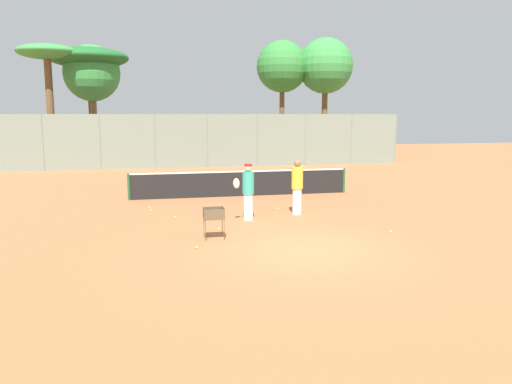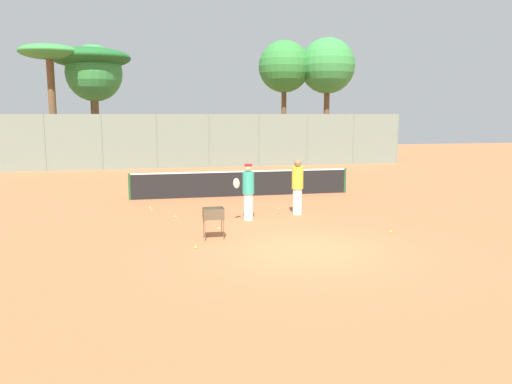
# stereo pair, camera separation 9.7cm
# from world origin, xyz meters

# --- Properties ---
(ground_plane) EXTENTS (80.00, 80.00, 0.00)m
(ground_plane) POSITION_xyz_m (0.00, 0.00, 0.00)
(ground_plane) COLOR #B7663D
(tennis_net) EXTENTS (9.23, 0.10, 1.07)m
(tennis_net) POSITION_xyz_m (0.00, 8.56, 0.56)
(tennis_net) COLOR #26592D
(tennis_net) RESTS_ON ground_plane
(back_fence) EXTENTS (26.36, 0.08, 3.40)m
(back_fence) POSITION_xyz_m (-0.00, 20.18, 1.70)
(back_fence) COLOR gray
(back_fence) RESTS_ON ground_plane
(tree_0) EXTENTS (3.90, 3.90, 8.17)m
(tree_0) POSITION_xyz_m (-7.36, 25.61, 6.15)
(tree_0) COLOR brown
(tree_0) RESTS_ON ground_plane
(tree_1) EXTENTS (5.58, 5.58, 7.98)m
(tree_1) POSITION_xyz_m (-7.59, 25.81, 7.24)
(tree_1) COLOR brown
(tree_1) RESTS_ON ground_plane
(tree_2) EXTENTS (4.15, 4.15, 9.07)m
(tree_2) POSITION_xyz_m (9.61, 24.90, 6.93)
(tree_2) COLOR brown
(tree_2) RESTS_ON ground_plane
(tree_3) EXTENTS (3.87, 3.87, 8.86)m
(tree_3) POSITION_xyz_m (6.39, 25.49, 6.87)
(tree_3) COLOR brown
(tree_3) RESTS_ON ground_plane
(tree_4) EXTENTS (3.88, 3.88, 7.91)m
(tree_4) POSITION_xyz_m (-9.96, 24.08, 7.04)
(tree_4) COLOR brown
(tree_4) RESTS_ON ground_plane
(player_white_outfit) EXTENTS (0.80, 0.65, 1.83)m
(player_white_outfit) POSITION_xyz_m (-0.67, 3.86, 0.95)
(player_white_outfit) COLOR white
(player_white_outfit) RESTS_ON ground_plane
(player_red_cap) EXTENTS (0.61, 0.85, 1.88)m
(player_red_cap) POSITION_xyz_m (1.16, 4.43, 0.96)
(player_red_cap) COLOR white
(player_red_cap) RESTS_ON ground_plane
(ball_cart) EXTENTS (0.56, 0.41, 0.87)m
(ball_cart) POSITION_xyz_m (-2.10, 1.61, 0.64)
(ball_cart) COLOR brown
(ball_cart) RESTS_ON ground_plane
(tennis_ball_0) EXTENTS (0.07, 0.07, 0.07)m
(tennis_ball_0) POSITION_xyz_m (-3.74, 6.08, 0.03)
(tennis_ball_0) COLOR #D1E54C
(tennis_ball_0) RESTS_ON ground_plane
(tennis_ball_1) EXTENTS (0.07, 0.07, 0.07)m
(tennis_ball_1) POSITION_xyz_m (3.02, 1.25, 0.03)
(tennis_ball_1) COLOR #D1E54C
(tennis_ball_1) RESTS_ON ground_plane
(tennis_ball_2) EXTENTS (0.07, 0.07, 0.07)m
(tennis_ball_2) POSITION_xyz_m (-1.80, 2.66, 0.03)
(tennis_ball_2) COLOR #D1E54C
(tennis_ball_2) RESTS_ON ground_plane
(tennis_ball_3) EXTENTS (0.07, 0.07, 0.07)m
(tennis_ball_3) POSITION_xyz_m (-3.79, 6.51, 0.03)
(tennis_ball_3) COLOR #D1E54C
(tennis_ball_3) RESTS_ON ground_plane
(tennis_ball_4) EXTENTS (0.07, 0.07, 0.07)m
(tennis_ball_4) POSITION_xyz_m (0.72, 5.33, 0.03)
(tennis_ball_4) COLOR #D1E54C
(tennis_ball_4) RESTS_ON ground_plane
(tennis_ball_5) EXTENTS (0.07, 0.07, 0.07)m
(tennis_ball_5) POSITION_xyz_m (-2.97, 4.69, 0.03)
(tennis_ball_5) COLOR #D1E54C
(tennis_ball_5) RESTS_ON ground_plane
(tennis_ball_6) EXTENTS (0.07, 0.07, 0.07)m
(tennis_ball_6) POSITION_xyz_m (-2.67, 0.73, 0.03)
(tennis_ball_6) COLOR #D1E54C
(tennis_ball_6) RESTS_ON ground_plane
(parked_car) EXTENTS (4.20, 1.70, 1.60)m
(parked_car) POSITION_xyz_m (-6.77, 22.58, 0.66)
(parked_car) COLOR #232328
(parked_car) RESTS_ON ground_plane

